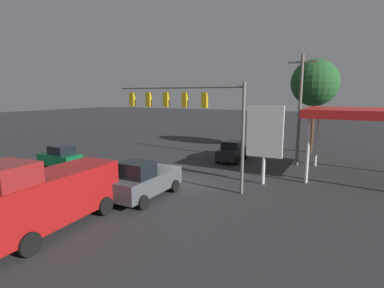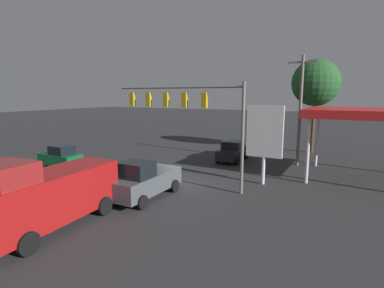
% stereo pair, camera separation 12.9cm
% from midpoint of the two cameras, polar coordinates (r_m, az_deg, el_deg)
% --- Properties ---
extents(ground_plane, '(200.00, 200.00, 0.00)m').
position_cam_midpoint_polar(ground_plane, '(21.30, -2.41, -7.62)').
color(ground_plane, '#2D2D30').
extents(traffic_signal_assembly, '(9.59, 0.43, 7.00)m').
position_cam_midpoint_polar(traffic_signal_assembly, '(20.25, -1.09, 7.11)').
color(traffic_signal_assembly, slate).
rests_on(traffic_signal_assembly, ground).
extents(utility_pole, '(2.40, 0.26, 9.54)m').
position_cam_midpoint_polar(utility_pole, '(27.74, 20.05, 6.41)').
color(utility_pole, slate).
rests_on(utility_pole, ground).
extents(gas_station_canopy, '(8.46, 7.10, 5.22)m').
position_cam_midpoint_polar(gas_station_canopy, '(25.05, 30.84, 4.91)').
color(gas_station_canopy, red).
rests_on(gas_station_canopy, ground).
extents(price_sign, '(2.50, 0.27, 5.51)m').
position_cam_midpoint_polar(price_sign, '(21.16, 13.85, 2.00)').
color(price_sign, silver).
rests_on(price_sign, ground).
extents(hatchback_crossing, '(3.82, 2.00, 1.97)m').
position_cam_midpoint_polar(hatchback_crossing, '(28.02, -23.59, -2.27)').
color(hatchback_crossing, '#0C592D').
rests_on(hatchback_crossing, ground).
extents(delivery_truck, '(2.93, 6.95, 3.58)m').
position_cam_midpoint_polar(delivery_truck, '(15.42, -25.45, -8.66)').
color(delivery_truck, maroon).
rests_on(delivery_truck, ground).
extents(sedan_far, '(2.18, 4.46, 1.93)m').
position_cam_midpoint_polar(sedan_far, '(28.58, 7.87, -1.33)').
color(sedan_far, black).
rests_on(sedan_far, ground).
extents(pickup_parked, '(2.27, 5.20, 2.40)m').
position_cam_midpoint_polar(pickup_parked, '(18.44, -8.91, -6.85)').
color(pickup_parked, '#474C51').
rests_on(pickup_parked, ground).
extents(street_tree, '(4.91, 4.91, 9.91)m').
position_cam_midpoint_polar(street_tree, '(34.58, 22.59, 10.69)').
color(street_tree, '#4C331E').
rests_on(street_tree, ground).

